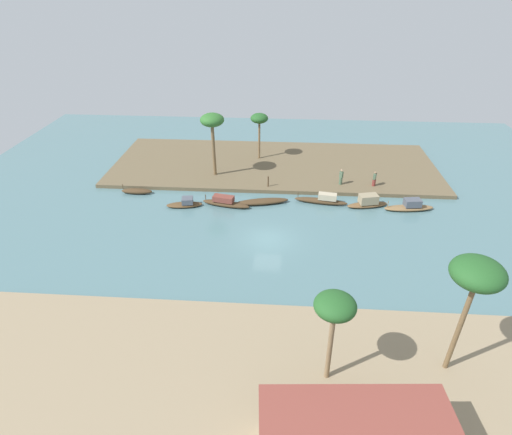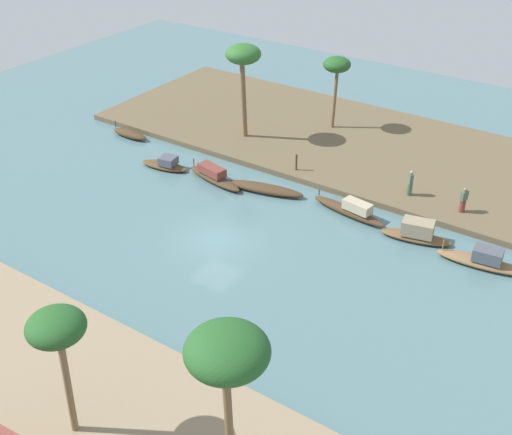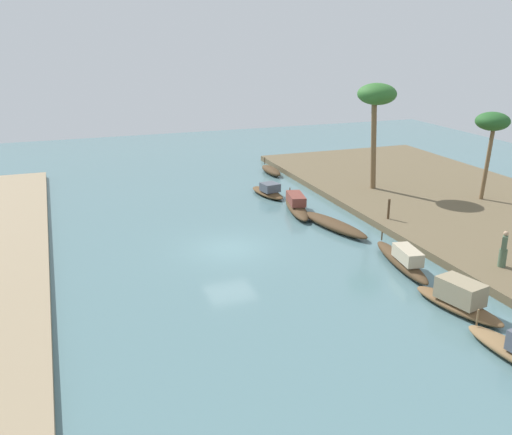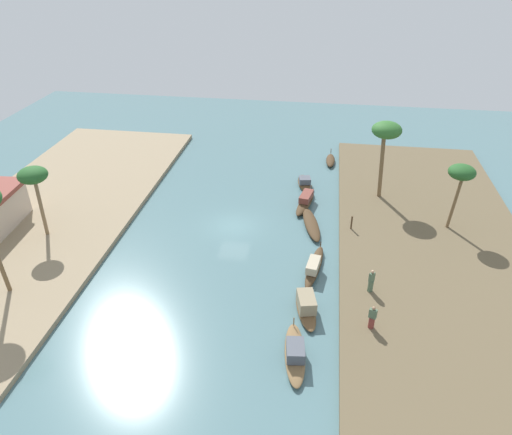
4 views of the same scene
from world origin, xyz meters
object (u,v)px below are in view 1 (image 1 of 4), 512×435
Objects in this scene: sampan_with_red_awning at (410,206)px; mooring_post at (268,181)px; sampan_midstream at (225,202)px; person_on_near_bank at (341,178)px; sampan_downstream_large at (368,202)px; palm_tree_right_short at (477,276)px; sampan_with_tall_canopy at (262,202)px; sampan_open_hull at (137,191)px; sampan_foreground at (322,200)px; palm_tree_left_near at (259,119)px; palm_tree_left_far at (212,122)px; sampan_upstream_small at (185,204)px; palm_tree_right_tall at (335,308)px; person_by_mooring at (374,179)px.

mooring_post is (14.03, -3.45, 0.58)m from sampan_with_red_awning.
sampan_midstream is 12.88m from person_on_near_bank.
palm_tree_right_short is at bearing 80.81° from sampan_downstream_large.
sampan_midstream is 0.91× the size of sampan_with_tall_canopy.
sampan_open_hull is 0.43× the size of palm_tree_right_short.
sampan_foreground is 0.70× the size of palm_tree_right_short.
palm_tree_left_near is at bearing -67.62° from palm_tree_right_short.
mooring_post reaches higher than sampan_foreground.
palm_tree_left_far is (6.11, -2.50, 5.51)m from mooring_post.
sampan_upstream_small is 0.74× the size of sampan_with_red_awning.
palm_tree_right_tall is at bearing -49.20° from person_on_near_bank.
sampan_with_tall_canopy is 12.48m from person_by_mooring.
sampan_downstream_large reaches higher than sampan_upstream_small.
sampan_upstream_small is at bearing -8.99° from sampan_downstream_large.
person_by_mooring is (-5.67, -3.69, 0.71)m from sampan_foreground.
sampan_downstream_large is 4.25m from person_by_mooring.
person_on_near_bank reaches higher than mooring_post.
sampan_foreground is 6.80m from person_by_mooring.
sampan_with_red_awning reaches higher than sampan_foreground.
palm_tree_left_near is 33.56m from palm_tree_right_short.
sampan_foreground is 0.76× the size of palm_tree_left_far.
sampan_foreground is at bearing 177.53° from sampan_open_hull.
person_by_mooring is at bearing -175.15° from mooring_post.
mooring_post is 0.15× the size of palm_tree_right_short.
mooring_post is at bearing -124.28° from sampan_midstream.
sampan_with_red_awning is 0.86× the size of palm_tree_right_tall.
sampan_with_tall_canopy is at bearing -11.91° from sampan_downstream_large.
sampan_with_red_awning is at bearing 12.55° from person_on_near_bank.
sampan_upstream_small is 7.65m from sampan_with_tall_canopy.
sampan_with_tall_canopy is 0.94× the size of palm_tree_right_tall.
sampan_upstream_small is 9.14m from mooring_post.
palm_tree_left_near is (11.48, -11.00, 4.70)m from sampan_downstream_large.
palm_tree_right_tall reaches higher than sampan_downstream_large.
sampan_downstream_large is 0.77× the size of palm_tree_left_near.
sampan_upstream_small is 0.74× the size of sampan_midstream.
mooring_post is at bearing -172.18° from sampan_open_hull.
sampan_foreground is (4.43, -0.33, -0.09)m from sampan_downstream_large.
palm_tree_left_near is (9.22, -6.84, 4.08)m from person_on_near_bank.
person_by_mooring is 11.31m from mooring_post.
palm_tree_left_far reaches higher than palm_tree_left_near.
palm_tree_left_near reaches higher than sampan_foreground.
sampan_downstream_large is 0.74× the size of palm_tree_right_tall.
palm_tree_left_near is (-2.62, -11.87, 4.79)m from sampan_midstream.
person_by_mooring is (-15.35, -4.89, 0.71)m from sampan_midstream.
sampan_upstream_small is at bearing 74.04° from palm_tree_left_far.
sampan_downstream_large is 10.49m from sampan_with_tall_canopy.
palm_tree_right_tall is at bearing -171.84° from person_by_mooring.
sampan_foreground reaches higher than sampan_upstream_small.
palm_tree_right_short is (-3.53, 24.13, 6.02)m from person_on_near_bank.
mooring_post is at bearing -111.16° from sampan_with_tall_canopy.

